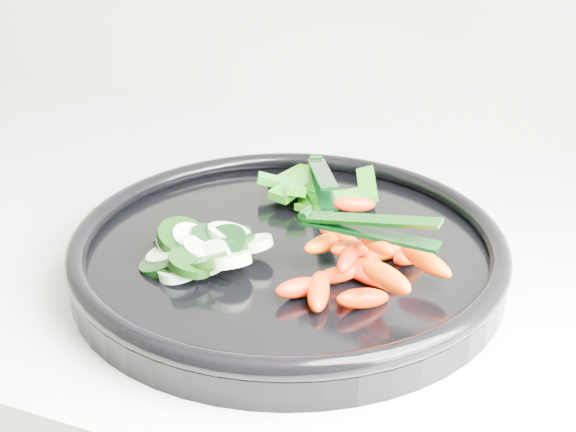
% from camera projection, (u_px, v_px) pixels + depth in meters
% --- Properties ---
extents(veggie_tray, '(0.49, 0.49, 0.04)m').
position_uv_depth(veggie_tray, '(288.00, 252.00, 0.69)').
color(veggie_tray, black).
rests_on(veggie_tray, counter).
extents(cucumber_pile, '(0.12, 0.12, 0.04)m').
position_uv_depth(cucumber_pile, '(199.00, 246.00, 0.67)').
color(cucumber_pile, black).
rests_on(cucumber_pile, veggie_tray).
extents(carrot_pile, '(0.13, 0.15, 0.06)m').
position_uv_depth(carrot_pile, '(364.00, 262.00, 0.63)').
color(carrot_pile, '#EA2B00').
rests_on(carrot_pile, veggie_tray).
extents(pepper_pile, '(0.12, 0.10, 0.04)m').
position_uv_depth(pepper_pile, '(315.00, 190.00, 0.77)').
color(pepper_pile, '#1D6F0A').
rests_on(pepper_pile, veggie_tray).
extents(tong_carrot, '(0.11, 0.02, 0.02)m').
position_uv_depth(tong_carrot, '(366.00, 226.00, 0.62)').
color(tong_carrot, black).
rests_on(tong_carrot, carrot_pile).
extents(tong_pepper, '(0.06, 0.11, 0.02)m').
position_uv_depth(tong_pepper, '(322.00, 177.00, 0.76)').
color(tong_pepper, black).
rests_on(tong_pepper, pepper_pile).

